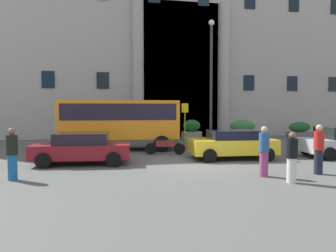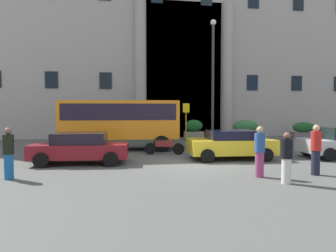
{
  "view_description": "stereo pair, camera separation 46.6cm",
  "coord_description": "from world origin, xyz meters",
  "px_view_note": "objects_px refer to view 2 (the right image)",
  "views": [
    {
      "loc": [
        -3.69,
        -12.91,
        2.37
      ],
      "look_at": [
        -0.42,
        4.61,
        1.41
      ],
      "focal_mm": 33.63,
      "sensor_mm": 36.0,
      "label": 1
    },
    {
      "loc": [
        -3.23,
        -12.99,
        2.37
      ],
      "look_at": [
        -0.42,
        4.61,
        1.41
      ],
      "focal_mm": 33.63,
      "sensor_mm": 36.0,
      "label": 2
    }
  ],
  "objects_px": {
    "parked_coupe_end": "(80,148)",
    "motorcycle_far_end": "(164,146)",
    "hedge_planter_far_east": "(245,130)",
    "lamppost_plaza_centre": "(213,72)",
    "orange_minibus": "(120,121)",
    "hedge_planter_entrance_right": "(194,130)",
    "pedestrian_man_crossing": "(260,151)",
    "parked_sedan_far": "(231,144)",
    "bus_stop_sign": "(186,119)",
    "pedestrian_man_red_shirt": "(316,150)",
    "hedge_planter_entrance_left": "(304,130)",
    "pedestrian_woman_with_bag": "(8,153)",
    "pedestrian_woman_dark_dress": "(287,158)"
  },
  "relations": [
    {
      "from": "parked_coupe_end",
      "to": "motorcycle_far_end",
      "type": "bearing_deg",
      "value": 32.63
    },
    {
      "from": "hedge_planter_far_east",
      "to": "lamppost_plaza_centre",
      "type": "height_order",
      "value": "lamppost_plaza_centre"
    },
    {
      "from": "orange_minibus",
      "to": "hedge_planter_far_east",
      "type": "bearing_deg",
      "value": 29.35
    },
    {
      "from": "hedge_planter_far_east",
      "to": "motorcycle_far_end",
      "type": "height_order",
      "value": "hedge_planter_far_east"
    },
    {
      "from": "hedge_planter_entrance_right",
      "to": "pedestrian_man_crossing",
      "type": "relative_size",
      "value": 0.87
    },
    {
      "from": "orange_minibus",
      "to": "parked_sedan_far",
      "type": "height_order",
      "value": "orange_minibus"
    },
    {
      "from": "bus_stop_sign",
      "to": "motorcycle_far_end",
      "type": "bearing_deg",
      "value": -117.25
    },
    {
      "from": "pedestrian_man_red_shirt",
      "to": "lamppost_plaza_centre",
      "type": "height_order",
      "value": "lamppost_plaza_centre"
    },
    {
      "from": "hedge_planter_entrance_left",
      "to": "parked_coupe_end",
      "type": "bearing_deg",
      "value": -149.95
    },
    {
      "from": "hedge_planter_entrance_left",
      "to": "hedge_planter_far_east",
      "type": "relative_size",
      "value": 0.96
    },
    {
      "from": "parked_coupe_end",
      "to": "pedestrian_man_red_shirt",
      "type": "relative_size",
      "value": 2.32
    },
    {
      "from": "lamppost_plaza_centre",
      "to": "motorcycle_far_end",
      "type": "bearing_deg",
      "value": -129.41
    },
    {
      "from": "pedestrian_man_red_shirt",
      "to": "hedge_planter_entrance_right",
      "type": "bearing_deg",
      "value": -98.64
    },
    {
      "from": "pedestrian_man_red_shirt",
      "to": "bus_stop_sign",
      "type": "bearing_deg",
      "value": -89.08
    },
    {
      "from": "parked_sedan_far",
      "to": "motorcycle_far_end",
      "type": "relative_size",
      "value": 1.98
    },
    {
      "from": "orange_minibus",
      "to": "pedestrian_woman_with_bag",
      "type": "distance_m",
      "value": 8.21
    },
    {
      "from": "hedge_planter_entrance_left",
      "to": "hedge_planter_entrance_right",
      "type": "xyz_separation_m",
      "value": [
        -9.24,
        0.11,
        0.11
      ]
    },
    {
      "from": "hedge_planter_entrance_left",
      "to": "pedestrian_man_crossing",
      "type": "bearing_deg",
      "value": -127.23
    },
    {
      "from": "hedge_planter_far_east",
      "to": "motorcycle_far_end",
      "type": "xyz_separation_m",
      "value": [
        -7.46,
        -6.95,
        -0.27
      ]
    },
    {
      "from": "parked_sedan_far",
      "to": "pedestrian_woman_with_bag",
      "type": "distance_m",
      "value": 9.42
    },
    {
      "from": "bus_stop_sign",
      "to": "pedestrian_woman_with_bag",
      "type": "distance_m",
      "value": 12.12
    },
    {
      "from": "orange_minibus",
      "to": "parked_sedan_far",
      "type": "distance_m",
      "value": 6.79
    },
    {
      "from": "bus_stop_sign",
      "to": "pedestrian_woman_dark_dress",
      "type": "height_order",
      "value": "bus_stop_sign"
    },
    {
      "from": "hedge_planter_entrance_right",
      "to": "motorcycle_far_end",
      "type": "distance_m",
      "value": 8.4
    },
    {
      "from": "parked_sedan_far",
      "to": "pedestrian_woman_dark_dress",
      "type": "bearing_deg",
      "value": -87.07
    },
    {
      "from": "hedge_planter_far_east",
      "to": "parked_coupe_end",
      "type": "bearing_deg",
      "value": -141.47
    },
    {
      "from": "hedge_planter_far_east",
      "to": "pedestrian_man_red_shirt",
      "type": "xyz_separation_m",
      "value": [
        -2.79,
        -12.88,
        0.19
      ]
    },
    {
      "from": "motorcycle_far_end",
      "to": "pedestrian_man_red_shirt",
      "type": "height_order",
      "value": "pedestrian_man_red_shirt"
    },
    {
      "from": "pedestrian_man_crossing",
      "to": "pedestrian_woman_with_bag",
      "type": "bearing_deg",
      "value": -29.31
    },
    {
      "from": "hedge_planter_entrance_left",
      "to": "motorcycle_far_end",
      "type": "xyz_separation_m",
      "value": [
        -12.74,
        -7.52,
        -0.17
      ]
    },
    {
      "from": "parked_sedan_far",
      "to": "lamppost_plaza_centre",
      "type": "height_order",
      "value": "lamppost_plaza_centre"
    },
    {
      "from": "motorcycle_far_end",
      "to": "lamppost_plaza_centre",
      "type": "relative_size",
      "value": 0.24
    },
    {
      "from": "lamppost_plaza_centre",
      "to": "hedge_planter_entrance_left",
      "type": "bearing_deg",
      "value": 15.49
    },
    {
      "from": "pedestrian_man_red_shirt",
      "to": "hedge_planter_entrance_left",
      "type": "bearing_deg",
      "value": -134.54
    },
    {
      "from": "bus_stop_sign",
      "to": "pedestrian_man_crossing",
      "type": "height_order",
      "value": "bus_stop_sign"
    },
    {
      "from": "motorcycle_far_end",
      "to": "orange_minibus",
      "type": "bearing_deg",
      "value": 147.76
    },
    {
      "from": "hedge_planter_far_east",
      "to": "parked_coupe_end",
      "type": "height_order",
      "value": "hedge_planter_far_east"
    },
    {
      "from": "hedge_planter_entrance_right",
      "to": "motorcycle_far_end",
      "type": "bearing_deg",
      "value": -114.68
    },
    {
      "from": "parked_sedan_far",
      "to": "pedestrian_man_red_shirt",
      "type": "distance_m",
      "value": 4.31
    },
    {
      "from": "hedge_planter_entrance_right",
      "to": "hedge_planter_far_east",
      "type": "relative_size",
      "value": 0.72
    },
    {
      "from": "parked_coupe_end",
      "to": "orange_minibus",
      "type": "bearing_deg",
      "value": 72.6
    },
    {
      "from": "parked_coupe_end",
      "to": "pedestrian_woman_dark_dress",
      "type": "bearing_deg",
      "value": -30.64
    },
    {
      "from": "pedestrian_woman_dark_dress",
      "to": "pedestrian_woman_with_bag",
      "type": "bearing_deg",
      "value": 77.13
    },
    {
      "from": "hedge_planter_far_east",
      "to": "pedestrian_man_crossing",
      "type": "relative_size",
      "value": 1.2
    },
    {
      "from": "hedge_planter_entrance_left",
      "to": "parked_coupe_end",
      "type": "relative_size",
      "value": 0.49
    },
    {
      "from": "pedestrian_man_red_shirt",
      "to": "pedestrian_man_crossing",
      "type": "height_order",
      "value": "pedestrian_man_red_shirt"
    },
    {
      "from": "orange_minibus",
      "to": "lamppost_plaza_centre",
      "type": "distance_m",
      "value": 7.76
    },
    {
      "from": "hedge_planter_entrance_left",
      "to": "pedestrian_woman_dark_dress",
      "type": "xyz_separation_m",
      "value": [
        -9.8,
        -14.49,
        0.19
      ]
    },
    {
      "from": "hedge_planter_entrance_left",
      "to": "parked_coupe_end",
      "type": "height_order",
      "value": "parked_coupe_end"
    },
    {
      "from": "orange_minibus",
      "to": "pedestrian_man_crossing",
      "type": "distance_m",
      "value": 9.54
    }
  ]
}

